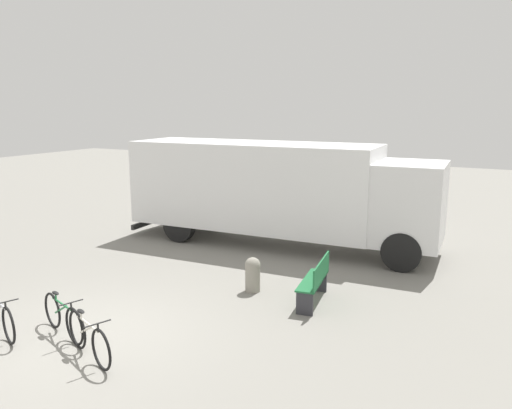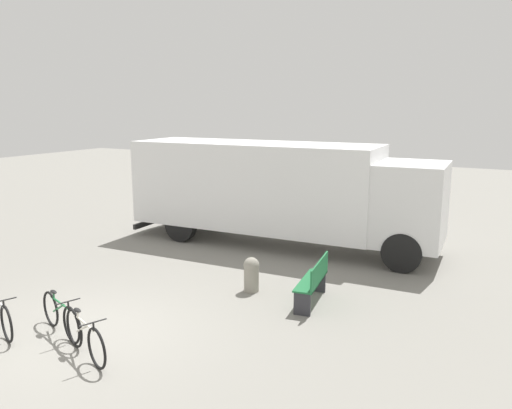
{
  "view_description": "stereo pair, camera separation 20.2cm",
  "coord_description": "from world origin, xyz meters",
  "px_view_note": "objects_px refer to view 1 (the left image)",
  "views": [
    {
      "loc": [
        6.6,
        -6.06,
        4.12
      ],
      "look_at": [
        0.88,
        4.97,
        1.64
      ],
      "focal_mm": 35.0,
      "sensor_mm": 36.0,
      "label": 1
    },
    {
      "loc": [
        6.78,
        -5.96,
        4.12
      ],
      "look_at": [
        0.88,
        4.97,
        1.64
      ],
      "focal_mm": 35.0,
      "sensor_mm": 36.0,
      "label": 2
    }
  ],
  "objects_px": {
    "bicycle_middle": "(63,317)",
    "bollard_near_bench": "(253,273)",
    "bicycle_near": "(1,316)",
    "park_bench": "(316,280)",
    "bicycle_far": "(89,338)",
    "delivery_truck": "(276,188)"
  },
  "relations": [
    {
      "from": "bicycle_middle",
      "to": "bollard_near_bench",
      "type": "distance_m",
      "value": 4.07
    },
    {
      "from": "bicycle_near",
      "to": "park_bench",
      "type": "bearing_deg",
      "value": 62.46
    },
    {
      "from": "bicycle_middle",
      "to": "bicycle_near",
      "type": "bearing_deg",
      "value": -135.7
    },
    {
      "from": "bicycle_far",
      "to": "bollard_near_bench",
      "type": "height_order",
      "value": "bollard_near_bench"
    },
    {
      "from": "delivery_truck",
      "to": "bicycle_middle",
      "type": "relative_size",
      "value": 5.99
    },
    {
      "from": "park_bench",
      "to": "bollard_near_bench",
      "type": "height_order",
      "value": "park_bench"
    },
    {
      "from": "bicycle_middle",
      "to": "bollard_near_bench",
      "type": "relative_size",
      "value": 1.98
    },
    {
      "from": "park_bench",
      "to": "bicycle_near",
      "type": "distance_m",
      "value": 6.09
    },
    {
      "from": "bicycle_middle",
      "to": "bicycle_far",
      "type": "relative_size",
      "value": 1.02
    },
    {
      "from": "park_bench",
      "to": "bicycle_near",
      "type": "xyz_separation_m",
      "value": [
        -4.56,
        -4.04,
        -0.15
      ]
    },
    {
      "from": "park_bench",
      "to": "bollard_near_bench",
      "type": "xyz_separation_m",
      "value": [
        -1.5,
        -0.01,
        -0.09
      ]
    },
    {
      "from": "park_bench",
      "to": "bicycle_near",
      "type": "bearing_deg",
      "value": 123.27
    },
    {
      "from": "bicycle_far",
      "to": "bollard_near_bench",
      "type": "bearing_deg",
      "value": 97.5
    },
    {
      "from": "park_bench",
      "to": "bicycle_far",
      "type": "height_order",
      "value": "park_bench"
    },
    {
      "from": "bicycle_far",
      "to": "park_bench",
      "type": "bearing_deg",
      "value": 79.3
    },
    {
      "from": "bollard_near_bench",
      "to": "bicycle_far",
      "type": "bearing_deg",
      "value": -103.98
    },
    {
      "from": "park_bench",
      "to": "bicycle_middle",
      "type": "distance_m",
      "value": 5.0
    },
    {
      "from": "bicycle_middle",
      "to": "bollard_near_bench",
      "type": "height_order",
      "value": "bollard_near_bench"
    },
    {
      "from": "park_bench",
      "to": "bicycle_middle",
      "type": "height_order",
      "value": "park_bench"
    },
    {
      "from": "bicycle_near",
      "to": "bicycle_far",
      "type": "height_order",
      "value": "same"
    },
    {
      "from": "bollard_near_bench",
      "to": "bicycle_near",
      "type": "bearing_deg",
      "value": -127.19
    },
    {
      "from": "bicycle_near",
      "to": "bicycle_middle",
      "type": "xyz_separation_m",
      "value": [
        1.04,
        0.49,
        0.0
      ]
    }
  ]
}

